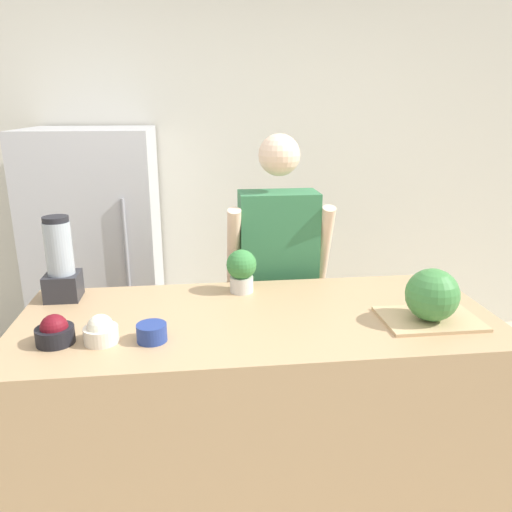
# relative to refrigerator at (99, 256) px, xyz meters

# --- Properties ---
(wall_back) EXTENTS (8.00, 0.06, 2.60)m
(wall_back) POSITION_rel_refrigerator_xyz_m (0.89, 0.42, 0.47)
(wall_back) COLOR silver
(wall_back) RESTS_ON ground_plane
(counter_island) EXTENTS (2.00, 0.85, 0.94)m
(counter_island) POSITION_rel_refrigerator_xyz_m (0.89, -1.34, -0.36)
(counter_island) COLOR tan
(counter_island) RESTS_ON ground_plane
(refrigerator) EXTENTS (0.77, 0.76, 1.65)m
(refrigerator) POSITION_rel_refrigerator_xyz_m (0.00, 0.00, 0.00)
(refrigerator) COLOR #B7B7BC
(refrigerator) RESTS_ON ground_plane
(person) EXTENTS (0.55, 0.26, 1.65)m
(person) POSITION_rel_refrigerator_xyz_m (1.08, -0.71, 0.02)
(person) COLOR gray
(person) RESTS_ON ground_plane
(cutting_board) EXTENTS (0.39, 0.28, 0.01)m
(cutting_board) POSITION_rel_refrigerator_xyz_m (1.59, -1.47, 0.12)
(cutting_board) COLOR tan
(cutting_board) RESTS_ON counter_island
(watermelon) EXTENTS (0.21, 0.21, 0.21)m
(watermelon) POSITION_rel_refrigerator_xyz_m (1.58, -1.49, 0.23)
(watermelon) COLOR #3D7F3D
(watermelon) RESTS_ON cutting_board
(bowl_cherries) EXTENTS (0.14, 0.14, 0.11)m
(bowl_cherries) POSITION_rel_refrigerator_xyz_m (0.11, -1.50, 0.16)
(bowl_cherries) COLOR black
(bowl_cherries) RESTS_ON counter_island
(bowl_cream) EXTENTS (0.13, 0.13, 0.11)m
(bowl_cream) POSITION_rel_refrigerator_xyz_m (0.28, -1.51, 0.16)
(bowl_cream) COLOR beige
(bowl_cream) RESTS_ON counter_island
(bowl_small_blue) EXTENTS (0.11, 0.11, 0.07)m
(bowl_small_blue) POSITION_rel_refrigerator_xyz_m (0.47, -1.52, 0.15)
(bowl_small_blue) COLOR navy
(bowl_small_blue) RESTS_ON counter_island
(blender) EXTENTS (0.15, 0.15, 0.38)m
(blender) POSITION_rel_refrigerator_xyz_m (0.04, -1.04, 0.28)
(blender) COLOR #28282D
(blender) RESTS_ON counter_island
(potted_plant) EXTENTS (0.14, 0.14, 0.21)m
(potted_plant) POSITION_rel_refrigerator_xyz_m (0.85, -1.05, 0.22)
(potted_plant) COLOR beige
(potted_plant) RESTS_ON counter_island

